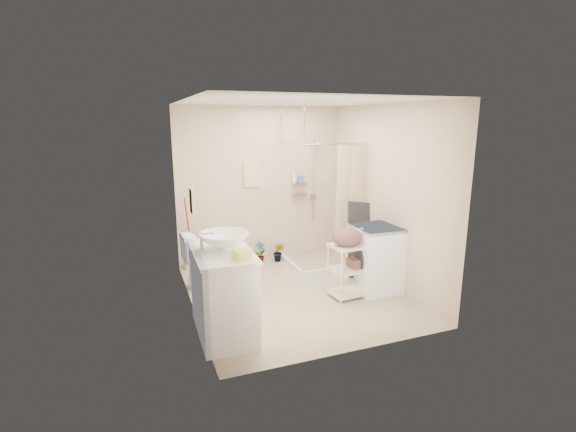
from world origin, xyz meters
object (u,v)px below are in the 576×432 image
at_px(vanity, 223,292).
at_px(toilet, 211,260).
at_px(washing_machine, 376,258).
at_px(laundry_rack, 353,265).

distance_m(vanity, toilet, 1.40).
bearing_deg(vanity, washing_machine, 12.74).
bearing_deg(toilet, washing_machine, -114.95).
xyz_separation_m(toilet, washing_machine, (2.18, -0.91, 0.06)).
height_order(vanity, washing_machine, vanity).
xyz_separation_m(vanity, toilet, (0.12, 1.39, -0.09)).
relative_size(washing_machine, laundry_rack, 1.05).
distance_m(vanity, laundry_rack, 1.93).
bearing_deg(vanity, laundry_rack, 13.02).
distance_m(toilet, laundry_rack, 2.02).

